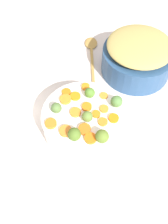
{
  "coord_description": "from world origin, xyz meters",
  "views": [
    {
      "loc": [
        -0.4,
        0.15,
        0.78
      ],
      "look_at": [
        0.03,
        0.02,
        0.12
      ],
      "focal_mm": 41.0,
      "sensor_mm": 36.0,
      "label": 1
    }
  ],
  "objects": [
    {
      "name": "stuffing_mound",
      "position": [
        0.24,
        -0.27,
        0.15
      ],
      "size": [
        0.25,
        0.25,
        0.05
      ],
      "primitive_type": "ellipsoid",
      "color": "tan",
      "rests_on": "metal_pot"
    },
    {
      "name": "brussels_sprout_2",
      "position": [
        0.07,
        0.1,
        0.13
      ],
      "size": [
        0.03,
        0.03,
        0.03
      ],
      "primitive_type": "sphere",
      "color": "#54773C",
      "rests_on": "serving_bowl_carrots"
    },
    {
      "name": "carrot_slice_10",
      "position": [
        -0.03,
        0.03,
        0.12
      ],
      "size": [
        0.05,
        0.05,
        0.01
      ],
      "primitive_type": "cylinder",
      "rotation": [
        0.0,
        0.0,
        5.66
      ],
      "color": "orange",
      "rests_on": "serving_bowl_carrots"
    },
    {
      "name": "carrot_slice_14",
      "position": [
        -0.06,
        0.02,
        0.12
      ],
      "size": [
        0.05,
        0.05,
        0.01
      ],
      "primitive_type": "cylinder",
      "rotation": [
        0.0,
        0.0,
        3.44
      ],
      "color": "orange",
      "rests_on": "serving_bowl_carrots"
    },
    {
      "name": "brussels_sprout_5",
      "position": [
        -0.07,
        -0.01,
        0.13
      ],
      "size": [
        0.04,
        0.04,
        0.04
      ],
      "primitive_type": "sphere",
      "color": "olive",
      "rests_on": "serving_bowl_carrots"
    },
    {
      "name": "carrot_slice_8",
      "position": [
        0.04,
        0.04,
        0.12
      ],
      "size": [
        0.05,
        0.05,
        0.01
      ],
      "primitive_type": "cylinder",
      "rotation": [
        0.0,
        0.0,
        1.23
      ],
      "color": "orange",
      "rests_on": "serving_bowl_carrots"
    },
    {
      "name": "metal_pot",
      "position": [
        0.24,
        -0.27,
        0.07
      ],
      "size": [
        0.27,
        0.27,
        0.1
      ],
      "primitive_type": "cylinder",
      "color": "#2B4D7A",
      "rests_on": "tabletop"
    },
    {
      "name": "brussels_sprout_0",
      "position": [
        0.03,
        -0.09,
        0.13
      ],
      "size": [
        0.04,
        0.04,
        0.04
      ],
      "primitive_type": "sphere",
      "color": "#507B3C",
      "rests_on": "serving_bowl_carrots"
    },
    {
      "name": "carrot_slice_0",
      "position": [
        -0.01,
        -0.07,
        0.12
      ],
      "size": [
        0.04,
        0.04,
        0.01
      ],
      "primitive_type": "cylinder",
      "rotation": [
        0.0,
        0.0,
        6.06
      ],
      "color": "orange",
      "rests_on": "serving_bowl_carrots"
    },
    {
      "name": "tabletop",
      "position": [
        0.0,
        0.0,
        0.01
      ],
      "size": [
        2.4,
        2.4,
        0.02
      ],
      "primitive_type": "cube",
      "color": "silver",
      "rests_on": "ground"
    },
    {
      "name": "carrot_slice_13",
      "position": [
        0.08,
        -0.07,
        0.12
      ],
      "size": [
        0.03,
        0.03,
        0.01
      ],
      "primitive_type": "cylinder",
      "rotation": [
        0.0,
        0.0,
        1.83
      ],
      "color": "orange",
      "rests_on": "serving_bowl_carrots"
    },
    {
      "name": "carrot_slice_1",
      "position": [
        0.03,
        -0.05,
        0.12
      ],
      "size": [
        0.03,
        0.03,
        0.01
      ],
      "primitive_type": "cylinder",
      "rotation": [
        0.0,
        0.0,
        0.21
      ],
      "color": "orange",
      "rests_on": "serving_bowl_carrots"
    },
    {
      "name": "brussels_sprout_1",
      "position": [
        0.1,
        -0.02,
        0.13
      ],
      "size": [
        0.03,
        0.03,
        0.03
      ],
      "primitive_type": "sphere",
      "color": "#507F2E",
      "rests_on": "serving_bowl_carrots"
    },
    {
      "name": "wooden_spoon",
      "position": [
        0.4,
        -0.13,
        0.03
      ],
      "size": [
        0.31,
        0.12,
        0.01
      ],
      "color": "#AD8742",
      "rests_on": "tabletop"
    },
    {
      "name": "carrot_slice_7",
      "position": [
        0.1,
        0.06,
        0.12
      ],
      "size": [
        0.04,
        0.04,
        0.01
      ],
      "primitive_type": "cylinder",
      "rotation": [
        0.0,
        0.0,
        4.89
      ],
      "color": "orange",
      "rests_on": "serving_bowl_carrots"
    },
    {
      "name": "serving_bowl_carrots",
      "position": [
        0.03,
        0.02,
        0.07
      ],
      "size": [
        0.27,
        0.27,
        0.09
      ],
      "primitive_type": "cylinder",
      "color": "white",
      "rests_on": "tabletop"
    },
    {
      "name": "carrot_slice_11",
      "position": [
        0.13,
        -0.02,
        0.12
      ],
      "size": [
        0.04,
        0.04,
        0.01
      ],
      "primitive_type": "cylinder",
      "rotation": [
        0.0,
        0.0,
        5.05
      ],
      "color": "orange",
      "rests_on": "serving_bowl_carrots"
    },
    {
      "name": "carrot_slice_9",
      "position": [
        0.13,
        0.05,
        0.12
      ],
      "size": [
        0.04,
        0.04,
        0.01
      ],
      "primitive_type": "cylinder",
      "rotation": [
        0.0,
        0.0,
        5.32
      ],
      "color": "orange",
      "rests_on": "serving_bowl_carrots"
    },
    {
      "name": "carrot_slice_6",
      "position": [
        0.02,
        -0.02,
        0.12
      ],
      "size": [
        0.03,
        0.03,
        0.01
      ],
      "primitive_type": "cylinder",
      "rotation": [
        0.0,
        0.0,
        3.37
      ],
      "color": "orange",
      "rests_on": "serving_bowl_carrots"
    },
    {
      "name": "carrot_slice_4",
      "position": [
        -0.02,
        -0.03,
        0.12
      ],
      "size": [
        0.04,
        0.04,
        0.01
      ],
      "primitive_type": "cylinder",
      "rotation": [
        0.0,
        0.0,
        5.95
      ],
      "color": "orange",
      "rests_on": "serving_bowl_carrots"
    },
    {
      "name": "carrot_slice_12",
      "position": [
        -0.01,
        0.09,
        0.12
      ],
      "size": [
        0.05,
        0.05,
        0.01
      ],
      "primitive_type": "cylinder",
      "rotation": [
        0.0,
        0.0,
        1.91
      ],
      "color": "orange",
      "rests_on": "serving_bowl_carrots"
    },
    {
      "name": "carrot_slice_3",
      "position": [
        0.03,
        0.13,
        0.12
      ],
      "size": [
        0.04,
        0.04,
        0.01
      ],
      "primitive_type": "cylinder",
      "rotation": [
        0.0,
        0.0,
        4.56
      ],
      "color": "orange",
      "rests_on": "serving_bowl_carrots"
    },
    {
      "name": "carrot_slice_5",
      "position": [
        0.11,
        0.02,
        0.12
      ],
      "size": [
        0.05,
        0.05,
        0.01
      ],
      "primitive_type": "cylinder",
      "rotation": [
        0.0,
        0.0,
        0.75
      ],
      "color": "orange",
      "rests_on": "serving_bowl_carrots"
    },
    {
      "name": "carrot_slice_2",
      "position": [
        0.05,
        -0.0,
        0.12
      ],
      "size": [
        0.05,
        0.05,
        0.01
      ],
      "primitive_type": "cylinder",
      "rotation": [
        0.0,
        0.0,
        5.49
      ],
      "color": "orange",
      "rests_on": "serving_bowl_carrots"
    },
    {
      "name": "brussels_sprout_3",
      "position": [
        -0.04,
        0.07,
        0.13
      ],
      "size": [
        0.04,
        0.04,
        0.04
      ],
      "primitive_type": "sphere",
      "color": "#4F7026",
      "rests_on": "serving_bowl_carrots"
    },
    {
      "name": "brussels_sprout_4",
      "position": [
        0.01,
        0.01,
        0.13
      ],
      "size": [
        0.03,
        0.03,
        0.03
      ],
      "primitive_type": "sphere",
      "color": "olive",
      "rests_on": "serving_bowl_carrots"
    }
  ]
}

